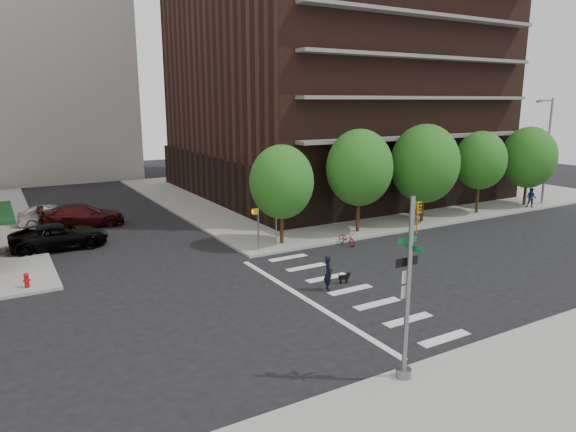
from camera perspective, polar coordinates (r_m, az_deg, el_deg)
The scene contains 19 objects.
ground at distance 23.65m, azimuth 1.04°, elevation -9.53°, with size 120.00×120.00×0.00m, color black.
sidewalk_ne at distance 53.63m, azimuth 6.78°, elevation 3.11°, with size 39.00×33.00×0.15m, color gray.
crosswalk at distance 24.78m, azimuth 5.46°, elevation -8.50°, with size 3.85×13.00×0.01m.
tree_a at distance 31.63m, azimuth -0.71°, elevation 3.79°, with size 4.00×4.00×5.90m.
tree_b at distance 34.87m, azimuth 7.93°, elevation 5.34°, with size 4.50×4.50×6.65m.
tree_c at distance 38.85m, azimuth 14.96°, elevation 5.64°, with size 5.00×5.00×6.80m.
tree_d at distance 43.30m, azimuth 20.61°, elevation 5.80°, with size 4.00×4.00×6.20m.
tree_e at distance 48.09m, azimuth 25.18°, elevation 5.91°, with size 4.50×4.50×6.35m.
traffic_signal at distance 16.84m, azimuth 13.18°, elevation -9.43°, with size 0.90×0.75×6.00m.
pedestrian_signal at distance 30.77m, azimuth -2.90°, elevation -0.63°, with size 2.18×0.67×2.60m.
fire_hydrant at distance 27.82m, azimuth -27.05°, elevation -6.30°, with size 0.24×0.24×0.73m.
streetlamp at distance 49.34m, azimuth 26.80°, elevation 7.12°, with size 2.14×0.22×9.00m.
parked_car_black at distance 34.59m, azimuth -24.05°, elevation -2.06°, with size 5.65×2.61×1.57m, color black.
parked_car_maroon at distance 39.89m, azimuth -21.92°, elevation 0.06°, with size 5.80×2.36×1.68m, color #370E0E.
parked_car_silver at distance 41.20m, azimuth -24.77°, elevation 0.02°, with size 4.43×1.55×1.46m, color #B0B3B8.
scooter at distance 32.68m, azimuth 6.55°, elevation -2.51°, with size 0.55×1.58×0.83m, color maroon.
dog_walker at distance 24.83m, azimuth 4.50°, elevation -6.34°, with size 0.41×0.63×1.72m, color black.
dog at distance 26.00m, azimuth 6.28°, elevation -6.75°, with size 0.61×0.24×0.51m.
pedestrian_far at distance 47.61m, azimuth 25.41°, elevation 1.85°, with size 0.63×0.81×1.66m, color navy.
Camera 1 is at (-11.37, -18.70, 8.95)m, focal length 32.00 mm.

